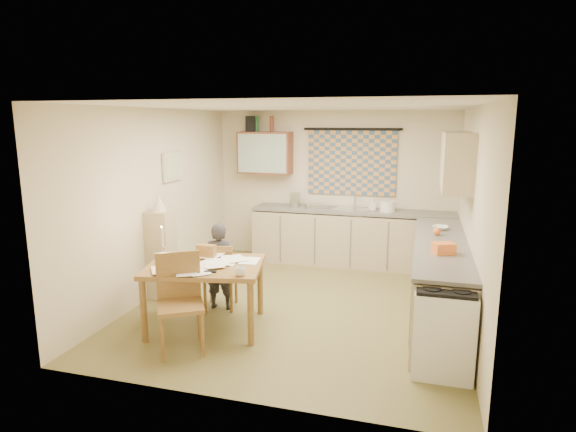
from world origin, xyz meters
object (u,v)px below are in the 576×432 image
(counter_back, at_px, (353,238))
(chair_far, at_px, (221,288))
(dining_table, at_px, (206,296))
(shelf_stand, at_px, (162,255))
(person, at_px, (220,266))
(counter_right, at_px, (439,280))
(stove, at_px, (443,329))

(counter_back, distance_m, chair_far, 2.69)
(dining_table, bearing_deg, chair_far, 85.12)
(shelf_stand, bearing_deg, chair_far, -8.72)
(person, bearing_deg, dining_table, 92.98)
(counter_right, xyz_separation_m, dining_table, (-2.57, -1.07, -0.07))
(counter_right, bearing_deg, shelf_stand, -174.34)
(stove, distance_m, person, 2.79)
(person, distance_m, shelf_stand, 0.91)
(counter_back, xyz_separation_m, counter_right, (1.30, -1.83, -0.00))
(chair_far, height_order, person, person)
(chair_far, bearing_deg, person, 78.23)
(counter_right, xyz_separation_m, chair_far, (-2.64, -0.49, -0.19))
(counter_right, bearing_deg, chair_far, -169.53)
(counter_back, height_order, stove, counter_back)
(person, relative_size, shelf_stand, 0.94)
(counter_right, bearing_deg, counter_back, 125.43)
(counter_back, bearing_deg, counter_right, -54.57)
(counter_right, bearing_deg, stove, -90.00)
(stove, bearing_deg, chair_far, 161.49)
(person, bearing_deg, counter_right, -173.77)
(counter_back, height_order, shelf_stand, shelf_stand)
(chair_far, relative_size, shelf_stand, 0.72)
(chair_far, xyz_separation_m, person, (-0.00, -0.01, 0.29))
(dining_table, distance_m, chair_far, 0.59)
(counter_back, xyz_separation_m, person, (-1.34, -2.33, 0.10))
(stove, relative_size, shelf_stand, 0.72)
(shelf_stand, bearing_deg, counter_right, 5.66)
(person, height_order, shelf_stand, shelf_stand)
(chair_far, bearing_deg, counter_back, -131.40)
(counter_back, xyz_separation_m, dining_table, (-1.27, -2.90, -0.07))
(chair_far, bearing_deg, counter_right, 179.09)
(dining_table, height_order, person, person)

